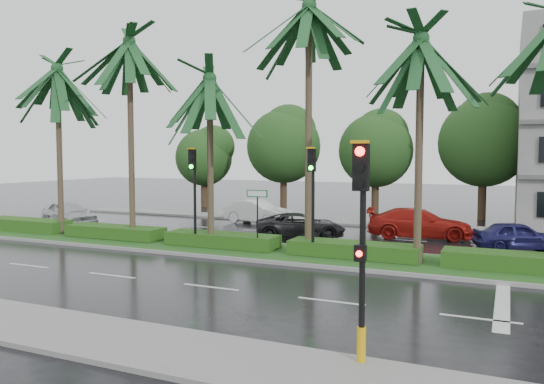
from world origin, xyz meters
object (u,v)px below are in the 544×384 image
at_px(car_white, 257,212).
at_px(car_red, 419,223).
at_px(car_darkgrey, 301,226).
at_px(signal_near, 361,243).
at_px(car_blue, 518,236).
at_px(signal_median_left, 193,183).
at_px(car_silver, 69,214).
at_px(street_sign, 257,205).

relative_size(car_white, car_red, 0.84).
distance_m(car_darkgrey, car_red, 6.01).
bearing_deg(signal_near, car_blue, 79.15).
bearing_deg(signal_median_left, car_red, 41.96).
distance_m(car_white, car_red, 10.18).
bearing_deg(car_blue, car_darkgrey, 75.36).
height_order(car_red, car_blue, car_red).
height_order(signal_near, car_blue, signal_near).
bearing_deg(car_white, signal_median_left, -160.95).
relative_size(signal_near, car_darkgrey, 0.96).
bearing_deg(car_white, car_blue, -93.72).
distance_m(signal_median_left, car_red, 11.65).
distance_m(signal_near, car_darkgrey, 16.58).
bearing_deg(car_darkgrey, signal_median_left, 125.19).
relative_size(car_silver, car_blue, 1.18).
bearing_deg(car_blue, car_silver, 76.38).
bearing_deg(street_sign, car_red, 53.60).
height_order(signal_median_left, car_silver, signal_median_left).
bearing_deg(car_red, car_silver, 92.08).
height_order(car_silver, car_white, car_silver).
bearing_deg(car_blue, car_red, 50.67).
height_order(signal_near, car_white, signal_near).
xyz_separation_m(signal_near, car_red, (-1.50, 17.33, -1.75)).
bearing_deg(car_red, car_white, 70.16).
bearing_deg(car_darkgrey, car_silver, 71.01).
height_order(car_white, car_blue, car_white).
relative_size(signal_near, car_red, 0.84).
relative_size(car_silver, car_darkgrey, 0.97).
bearing_deg(car_white, street_sign, -144.19).
xyz_separation_m(signal_median_left, car_white, (-1.50, 9.53, -2.28)).
bearing_deg(car_silver, signal_median_left, -88.87).
bearing_deg(car_red, signal_near, 175.79).
relative_size(signal_near, car_silver, 0.99).
distance_m(signal_median_left, street_sign, 3.13).
distance_m(signal_near, car_red, 17.48).
xyz_separation_m(car_darkgrey, car_blue, (10.00, 0.74, 0.00)).
height_order(signal_median_left, car_blue, signal_median_left).
relative_size(street_sign, car_darkgrey, 0.57).
xyz_separation_m(car_silver, car_blue, (24.05, 2.20, -0.12)).
relative_size(signal_median_left, car_red, 0.84).
height_order(signal_near, car_darkgrey, signal_near).
xyz_separation_m(signal_near, car_blue, (3.00, 15.65, -1.87)).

